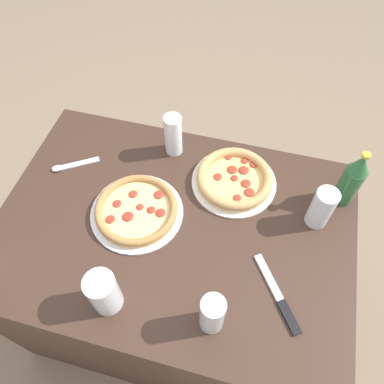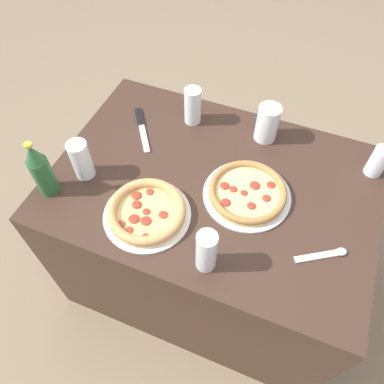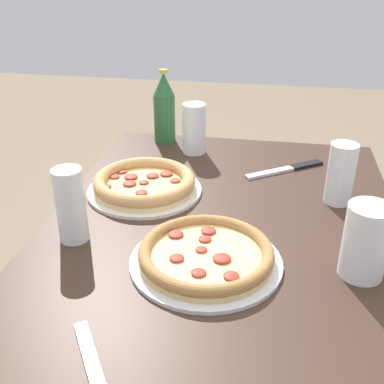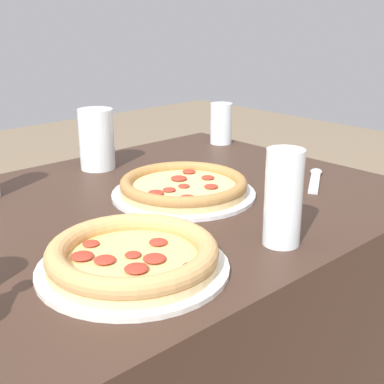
# 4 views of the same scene
# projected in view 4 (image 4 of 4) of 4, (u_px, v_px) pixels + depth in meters

# --- Properties ---
(table) EXTENTS (1.10, 0.77, 0.71)m
(table) POSITION_uv_depth(u_px,v_px,m) (137.00, 365.00, 1.13)
(table) COLOR #3D281E
(table) RESTS_ON ground_plane
(pizza_margherita) EXTENTS (0.29, 0.29, 0.04)m
(pizza_margherita) POSITION_uv_depth(u_px,v_px,m) (184.00, 187.00, 1.08)
(pizza_margherita) COLOR silver
(pizza_margherita) RESTS_ON table
(pizza_veggie) EXTENTS (0.28, 0.28, 0.05)m
(pizza_veggie) POSITION_uv_depth(u_px,v_px,m) (133.00, 257.00, 0.77)
(pizza_veggie) COLOR silver
(pizza_veggie) RESTS_ON table
(glass_mango_juice) EXTENTS (0.06, 0.06, 0.11)m
(glass_mango_juice) POSITION_uv_depth(u_px,v_px,m) (221.00, 126.00, 1.49)
(glass_mango_juice) COLOR white
(glass_mango_juice) RESTS_ON table
(glass_iced_tea) EXTENTS (0.06, 0.06, 0.16)m
(glass_iced_tea) POSITION_uv_depth(u_px,v_px,m) (283.00, 203.00, 0.84)
(glass_iced_tea) COLOR white
(glass_iced_tea) RESTS_ON table
(glass_red_wine) EXTENTS (0.08, 0.08, 0.14)m
(glass_red_wine) POSITION_uv_depth(u_px,v_px,m) (97.00, 142.00, 1.25)
(glass_red_wine) COLOR white
(glass_red_wine) RESTS_ON table
(spoon) EXTENTS (0.15, 0.11, 0.01)m
(spoon) POSITION_uv_depth(u_px,v_px,m) (315.00, 178.00, 1.18)
(spoon) COLOR silver
(spoon) RESTS_ON table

